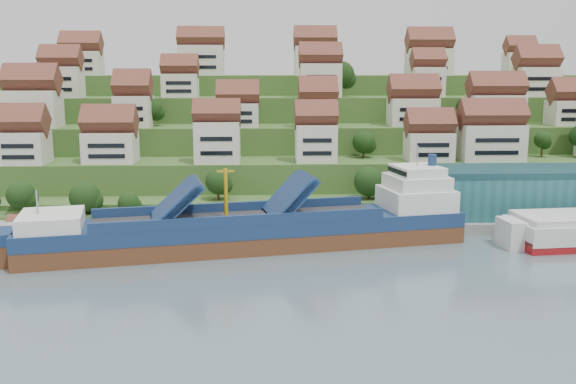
{
  "coord_description": "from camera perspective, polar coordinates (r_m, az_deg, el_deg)",
  "views": [
    {
      "loc": [
        -13.18,
        -114.1,
        31.93
      ],
      "look_at": [
        -7.65,
        14.0,
        8.0
      ],
      "focal_mm": 40.0,
      "sensor_mm": 36.0,
      "label": 1
    }
  ],
  "objects": [
    {
      "name": "pebble_beach",
      "position": [
        137.47,
        -21.47,
        -3.39
      ],
      "size": [
        45.0,
        20.0,
        1.0
      ],
      "primitive_type": "cube",
      "color": "gray",
      "rests_on": "ground"
    },
    {
      "name": "flagpole",
      "position": [
        130.42,
        11.46,
        -0.71
      ],
      "size": [
        1.28,
        0.16,
        8.0
      ],
      "color": "gray",
      "rests_on": "quay"
    },
    {
      "name": "quay",
      "position": [
        136.82,
        11.64,
        -2.67
      ],
      "size": [
        180.0,
        14.0,
        2.2
      ],
      "primitive_type": "cube",
      "color": "gray",
      "rests_on": "ground"
    },
    {
      "name": "ground",
      "position": [
        119.22,
        3.98,
        -4.99
      ],
      "size": [
        300.0,
        300.0,
        0.0
      ],
      "primitive_type": "plane",
      "color": "slate",
      "rests_on": "ground"
    },
    {
      "name": "cargo_ship",
      "position": [
        118.77,
        -2.42,
        -3.34
      ],
      "size": [
        81.7,
        28.13,
        17.96
      ],
      "rotation": [
        0.0,
        0.0,
        0.2
      ],
      "color": "#58311B",
      "rests_on": "ground"
    },
    {
      "name": "hillside",
      "position": [
        219.09,
        0.99,
        5.0
      ],
      "size": [
        260.0,
        128.0,
        31.0
      ],
      "color": "#2D4C1E",
      "rests_on": "ground"
    },
    {
      "name": "warehouse",
      "position": [
        148.49,
        23.61,
        0.09
      ],
      "size": [
        60.0,
        15.0,
        10.0
      ],
      "primitive_type": "cube",
      "color": "#256064",
      "rests_on": "quay"
    },
    {
      "name": "beach_huts",
      "position": [
        136.64,
        -22.47,
        -2.86
      ],
      "size": [
        14.4,
        3.7,
        2.2
      ],
      "color": "white",
      "rests_on": "pebble_beach"
    },
    {
      "name": "hillside_village",
      "position": [
        174.93,
        2.3,
        8.06
      ],
      "size": [
        155.38,
        64.29,
        29.09
      ],
      "color": "beige",
      "rests_on": "ground"
    },
    {
      "name": "hillside_trees",
      "position": [
        159.79,
        -0.59,
        5.18
      ],
      "size": [
        141.86,
        62.43,
        32.51
      ],
      "color": "#1A3812",
      "rests_on": "ground"
    }
  ]
}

